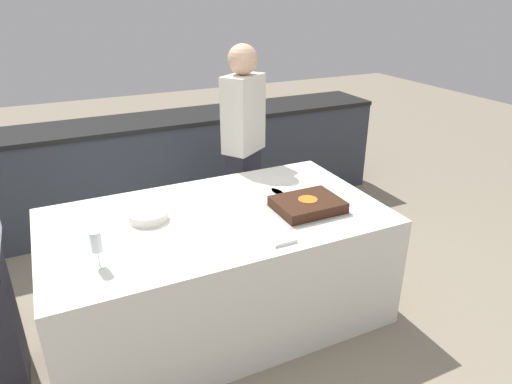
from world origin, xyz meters
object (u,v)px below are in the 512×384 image
object	(u,v)px
cake	(308,205)
wine_glass	(96,243)
person_cutting_cake	(244,146)
plate_stack	(148,216)

from	to	relation	value
cake	wine_glass	xyz separation A→B (m)	(-1.23, -0.10, 0.09)
wine_glass	person_cutting_cake	distance (m)	1.62
cake	person_cutting_cake	xyz separation A→B (m)	(0.00, 0.95, 0.09)
wine_glass	person_cutting_cake	xyz separation A→B (m)	(1.23, 1.05, -0.01)
plate_stack	person_cutting_cake	size ratio (longest dim) A/B	0.14
wine_glass	cake	bearing A→B (deg)	4.49
cake	person_cutting_cake	distance (m)	0.96
plate_stack	person_cutting_cake	distance (m)	1.13
cake	person_cutting_cake	world-z (taller)	person_cutting_cake
wine_glass	person_cutting_cake	world-z (taller)	person_cutting_cake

